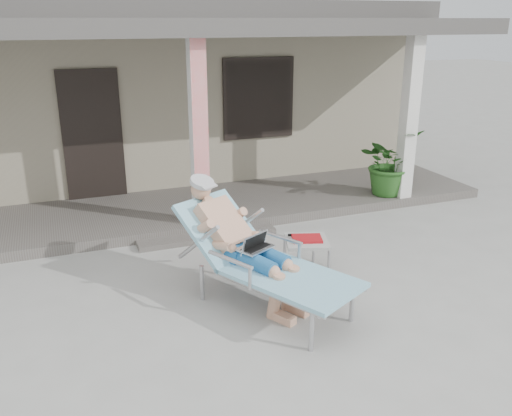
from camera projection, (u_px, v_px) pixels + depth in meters
name	position (u px, v px, depth m)	size (l,w,h in m)	color
ground	(253.00, 298.00, 6.14)	(60.00, 60.00, 0.00)	#9E9E99
house	(144.00, 86.00, 11.31)	(10.40, 5.40, 3.30)	gray
porch_deck	(188.00, 209.00, 8.76)	(10.00, 2.00, 0.15)	#605B56
porch_overhang	(181.00, 34.00, 7.81)	(10.00, 2.30, 2.85)	silver
porch_step	(208.00, 237.00, 7.76)	(2.00, 0.30, 0.07)	#605B56
lounger	(252.00, 228.00, 5.80)	(1.69, 2.22, 1.41)	#B7B7BC
side_table	(307.00, 243.00, 6.65)	(0.64, 0.64, 0.46)	#A1A19D
potted_palm	(389.00, 162.00, 9.12)	(1.00, 0.86, 1.11)	#26591E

